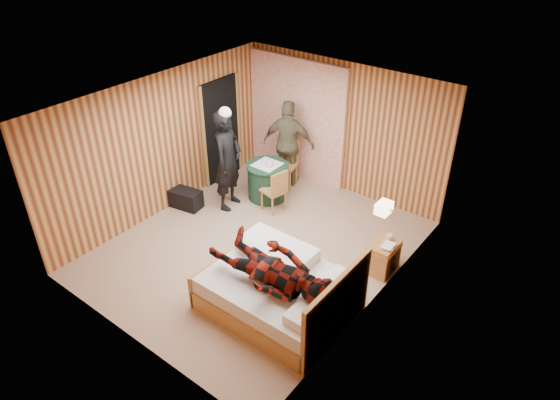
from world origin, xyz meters
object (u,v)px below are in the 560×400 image
Objects in this scene: nightstand at (383,256)px; man_on_bed at (271,262)px; chair_near at (276,188)px; bed at (280,290)px; wall_lamp at (384,208)px; round_table at (267,181)px; duffel_bag at (185,199)px; man_at_table at (289,144)px; chair_far at (287,159)px; woman_standing at (228,161)px.

man_on_bed is (-0.73, -1.82, 0.69)m from nightstand.
bed is at bearing 51.77° from chair_near.
round_table is at bearing 162.29° from wall_lamp.
duffel_bag is 0.35× the size of man_at_table.
woman_standing reaches higher than chair_far.
round_table reaches higher than duffel_bag.
chair_far is at bearing 155.91° from nightstand.
chair_far is 0.32m from man_at_table.
round_table is 0.94m from woman_standing.
man_on_bed is at bearing 49.04° from chair_near.
chair_near is (0.44, -0.30, 0.13)m from round_table.
man_at_table reaches higher than chair_far.
man_on_bed is (2.02, -2.43, 0.60)m from round_table.
nightstand is at bearing 64.71° from bed.
man_at_table reaches higher than chair_near.
chair_far is at bearing 151.57° from wall_lamp.
duffel_bag is 2.21m from man_at_table.
wall_lamp is 0.13× the size of bed.
chair_far is at bearing 125.47° from bed.
man_at_table is (-0.44, 0.96, 0.38)m from chair_near.
woman_standing reaches higher than nightstand.
duffel_bag is (-0.98, -1.20, -0.18)m from round_table.
duffel_bag is 0.34× the size of man_on_bed.
woman_standing is (-0.81, -0.36, 0.44)m from chair_near.
wall_lamp is at bearing 63.26° from man_on_bed.
woman_standing is at bearing 31.14° from duffel_bag.
wall_lamp is 0.14× the size of woman_standing.
chair_far is 2.10m from duffel_bag.
man_at_table is at bearing 124.90° from bed.
man_at_table is at bearing 150.91° from wall_lamp.
chair_near is at bearing -79.93° from woman_standing.
duffel_bag is at bearing -129.40° from round_table.
round_table is 0.95× the size of chair_near.
man_on_bed is (-0.77, -1.53, -0.35)m from wall_lamp.
chair_far is 0.50× the size of woman_standing.
nightstand is 2.34m from chair_near.
bed is at bearing -28.73° from duffel_bag.
nightstand is 3.18m from woman_standing.
duffel_bag is at bearing -171.05° from nightstand.
round_table is 0.45× the size of man_on_bed.
duffel_bag is (-0.96, -1.83, -0.37)m from chair_far.
man_on_bed is (3.00, -1.23, 0.78)m from duffel_bag.
round_table is 1.56m from duffel_bag.
woman_standing is at bearing -179.16° from nightstand.
woman_standing reaches higher than man_at_table.
man_on_bed is at bearing -50.25° from round_table.
bed is 2.46m from chair_near.
bed is 1.76m from nightstand.
chair_far is (-2.77, 1.24, 0.28)m from nightstand.
duffel_bag is at bearing -132.38° from chair_far.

